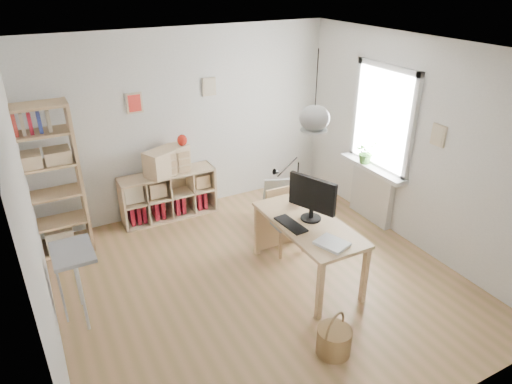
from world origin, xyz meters
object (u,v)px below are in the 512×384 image
chair (284,216)px  monitor (312,196)px  drawer_chest (167,161)px  storage_chest (289,214)px  tall_bookshelf (45,177)px  desk (308,229)px  cube_shelf (167,198)px

chair → monitor: bearing=-90.2°
monitor → chair: bearing=65.5°
monitor → drawer_chest: (-1.05, 2.14, -0.14)m
storage_chest → tall_bookshelf: bearing=-175.3°
desk → cube_shelf: (-1.02, 2.23, -0.36)m
cube_shelf → monitor: (1.09, -2.18, 0.75)m
tall_bookshelf → storage_chest: 3.25m
cube_shelf → chair: bearing=-54.4°
tall_bookshelf → monitor: (2.66, -1.90, -0.04)m
chair → monitor: (-0.02, -0.62, 0.57)m
cube_shelf → tall_bookshelf: bearing=-169.8°
cube_shelf → drawer_chest: (0.04, -0.04, 0.61)m
desk → storage_chest: (0.42, 1.08, -0.44)m
cube_shelf → storage_chest: size_ratio=1.57×
drawer_chest → storage_chest: bearing=-62.8°
cube_shelf → chair: (1.11, -1.55, 0.17)m
desk → storage_chest: bearing=68.8°
desk → cube_shelf: size_ratio=1.07×
desk → tall_bookshelf: (-2.59, 1.95, 0.43)m
cube_shelf → drawer_chest: 0.61m
chair → cube_shelf: bearing=127.1°
storage_chest → cube_shelf: bearing=162.3°
tall_bookshelf → monitor: tall_bookshelf is taller
desk → chair: size_ratio=1.81×
storage_chest → monitor: bearing=-88.0°
chair → storage_chest: 0.58m
cube_shelf → storage_chest: cube_shelf is taller
desk → monitor: 0.40m
desk → drawer_chest: 2.41m
monitor → tall_bookshelf: bearing=121.7°
tall_bookshelf → chair: size_ratio=2.41×
storage_chest → monitor: (-0.35, -1.03, 0.83)m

